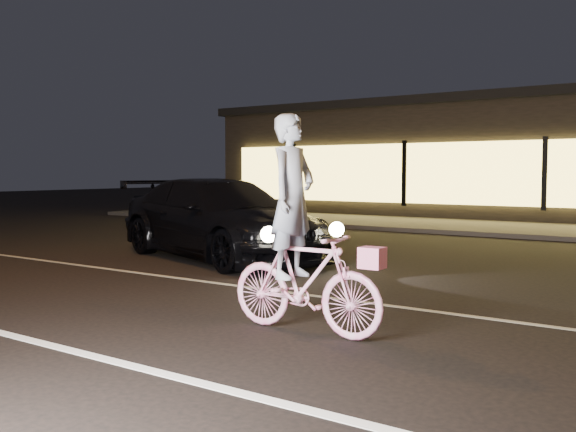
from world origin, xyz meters
The scene contains 7 objects.
ground centered at (0.00, 0.00, 0.00)m, with size 90.00×90.00×0.00m, color black.
lane_stripe_near centered at (0.00, -1.50, 0.00)m, with size 60.00×0.12×0.01m, color silver.
lane_stripe_far centered at (0.00, 2.00, 0.00)m, with size 60.00×0.10×0.01m, color gray.
sidewalk centered at (0.00, 13.00, 0.06)m, with size 30.00×4.00×0.12m, color #383533.
storefront centered at (0.00, 18.97, 2.15)m, with size 25.40×8.42×4.20m.
cyclist centered at (0.96, 0.29, 0.80)m, with size 1.79×0.62×2.26m.
sedan centered at (-3.43, 4.13, 0.76)m, with size 5.66×3.63×1.53m.
Camera 1 is at (4.56, -5.16, 1.67)m, focal length 40.00 mm.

